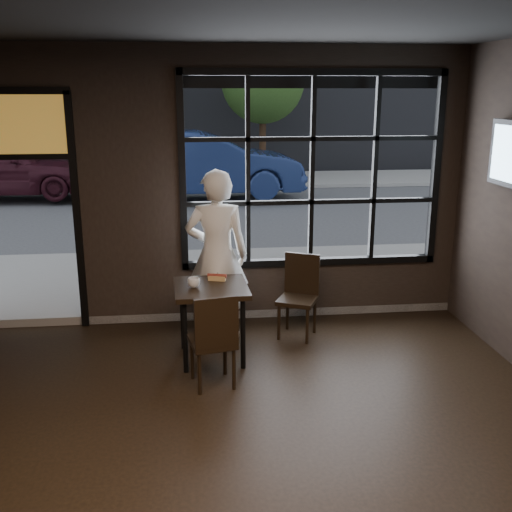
{
  "coord_description": "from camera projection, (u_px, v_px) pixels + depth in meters",
  "views": [
    {
      "loc": [
        -0.22,
        -3.36,
        2.69
      ],
      "look_at": [
        0.4,
        2.2,
        1.15
      ],
      "focal_mm": 42.0,
      "sensor_mm": 36.0,
      "label": 1
    }
  ],
  "objects": [
    {
      "name": "window_frame",
      "position": [
        312.0,
        171.0,
        6.96
      ],
      "size": [
        3.06,
        0.12,
        2.28
      ],
      "primitive_type": "cube",
      "color": "black",
      "rests_on": "ground"
    },
    {
      "name": "stained_transom",
      "position": [
        13.0,
        124.0,
        6.46
      ],
      "size": [
        1.2,
        0.06,
        0.7
      ],
      "primitive_type": "cube",
      "color": "orange",
      "rests_on": "ground"
    },
    {
      "name": "street_asphalt",
      "position": [
        194.0,
        154.0,
        26.96
      ],
      "size": [
        60.0,
        41.0,
        0.04
      ],
      "primitive_type": "cube",
      "color": "#545456",
      "rests_on": "ground"
    },
    {
      "name": "cafe_table",
      "position": [
        212.0,
        322.0,
        6.15
      ],
      "size": [
        0.77,
        0.77,
        0.8
      ],
      "primitive_type": "cube",
      "rotation": [
        0.0,
        0.0,
        0.05
      ],
      "color": "black",
      "rests_on": "floor"
    },
    {
      "name": "chair_near",
      "position": [
        212.0,
        339.0,
        5.58
      ],
      "size": [
        0.47,
        0.47,
        0.93
      ],
      "primitive_type": "cube",
      "rotation": [
        0.0,
        0.0,
        3.34
      ],
      "color": "black",
      "rests_on": "floor"
    },
    {
      "name": "chair_window",
      "position": [
        297.0,
        297.0,
        6.69
      ],
      "size": [
        0.54,
        0.54,
        0.93
      ],
      "primitive_type": "cube",
      "rotation": [
        0.0,
        0.0,
        -0.46
      ],
      "color": "black",
      "rests_on": "floor"
    },
    {
      "name": "man",
      "position": [
        217.0,
        255.0,
        6.6
      ],
      "size": [
        0.72,
        0.5,
        1.9
      ],
      "primitive_type": "imported",
      "rotation": [
        0.0,
        0.0,
        3.07
      ],
      "color": "white",
      "rests_on": "floor"
    },
    {
      "name": "hotdog",
      "position": [
        217.0,
        278.0,
        6.22
      ],
      "size": [
        0.21,
        0.13,
        0.06
      ],
      "primitive_type": null,
      "rotation": [
        0.0,
        0.0,
        -0.27
      ],
      "color": "tan",
      "rests_on": "cafe_table"
    },
    {
      "name": "cup",
      "position": [
        194.0,
        283.0,
        6.0
      ],
      "size": [
        0.16,
        0.16,
        0.1
      ],
      "primitive_type": "imported",
      "rotation": [
        0.0,
        0.0,
        0.38
      ],
      "color": "silver",
      "rests_on": "cafe_table"
    },
    {
      "name": "navy_car",
      "position": [
        203.0,
        165.0,
        14.93
      ],
      "size": [
        5.05,
        1.96,
        1.64
      ],
      "primitive_type": "imported",
      "rotation": [
        0.0,
        0.0,
        1.62
      ],
      "color": "navy",
      "rests_on": "street_asphalt"
    },
    {
      "name": "maroon_car",
      "position": [
        2.0,
        167.0,
        15.03
      ],
      "size": [
        4.53,
        1.93,
        1.53
      ],
      "primitive_type": "imported",
      "rotation": [
        0.0,
        0.0,
        1.54
      ],
      "color": "#36111A",
      "rests_on": "street_asphalt"
    },
    {
      "name": "tree_left",
      "position": [
        111.0,
        78.0,
        17.2
      ],
      "size": [
        2.55,
        2.55,
        4.34
      ],
      "color": "#332114",
      "rests_on": "street_asphalt"
    },
    {
      "name": "tree_right",
      "position": [
        263.0,
        82.0,
        17.7
      ],
      "size": [
        2.47,
        2.47,
        4.21
      ],
      "color": "#332114",
      "rests_on": "street_asphalt"
    }
  ]
}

